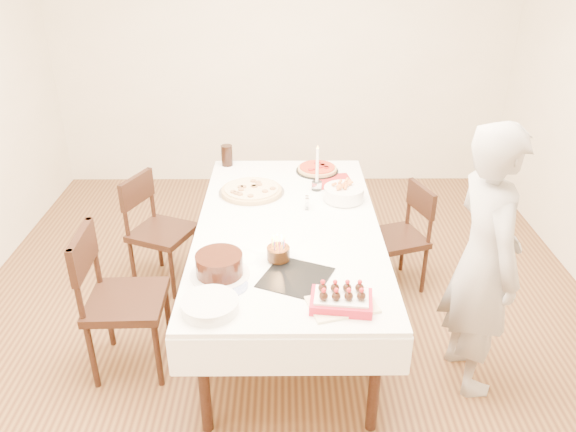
{
  "coord_description": "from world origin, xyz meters",
  "views": [
    {
      "loc": [
        0.01,
        -3.04,
        2.42
      ],
      "look_at": [
        0.04,
        0.07,
        0.81
      ],
      "focal_mm": 35.0,
      "sensor_mm": 36.0,
      "label": 1
    }
  ],
  "objects_px": {
    "pizza_white": "(252,190)",
    "pizza_pepperoni": "(317,169)",
    "chair_left_savory": "(162,232)",
    "taper_candle": "(317,168)",
    "chair_left_dessert": "(127,301)",
    "pasta_bowl": "(344,193)",
    "cola_glass": "(227,155)",
    "layer_cake": "(219,265)",
    "strawberry_box": "(341,300)",
    "birthday_cake": "(278,248)",
    "dining_table": "(288,274)",
    "chair_right_savory": "(397,238)",
    "person": "(484,262)"
  },
  "relations": [
    {
      "from": "pizza_white",
      "to": "pizza_pepperoni",
      "type": "height_order",
      "value": "same"
    },
    {
      "from": "chair_left_savory",
      "to": "taper_candle",
      "type": "height_order",
      "value": "taper_candle"
    },
    {
      "from": "chair_left_dessert",
      "to": "chair_left_savory",
      "type": "bearing_deg",
      "value": -93.48
    },
    {
      "from": "chair_left_dessert",
      "to": "pizza_white",
      "type": "bearing_deg",
      "value": -129.72
    },
    {
      "from": "pasta_bowl",
      "to": "cola_glass",
      "type": "relative_size",
      "value": 1.67
    },
    {
      "from": "taper_candle",
      "to": "cola_glass",
      "type": "relative_size",
      "value": 2.07
    },
    {
      "from": "layer_cake",
      "to": "pizza_pepperoni",
      "type": "bearing_deg",
      "value": 67.18
    },
    {
      "from": "pasta_bowl",
      "to": "cola_glass",
      "type": "xyz_separation_m",
      "value": [
        -0.85,
        0.64,
        0.03
      ]
    },
    {
      "from": "taper_candle",
      "to": "layer_cake",
      "type": "height_order",
      "value": "taper_candle"
    },
    {
      "from": "cola_glass",
      "to": "layer_cake",
      "type": "height_order",
      "value": "cola_glass"
    },
    {
      "from": "chair_left_savory",
      "to": "strawberry_box",
      "type": "distance_m",
      "value": 1.82
    },
    {
      "from": "pasta_bowl",
      "to": "birthday_cake",
      "type": "xyz_separation_m",
      "value": [
        -0.44,
        -0.78,
        0.03
      ]
    },
    {
      "from": "chair_left_savory",
      "to": "layer_cake",
      "type": "height_order",
      "value": "layer_cake"
    },
    {
      "from": "pasta_bowl",
      "to": "chair_left_dessert",
      "type": "bearing_deg",
      "value": -149.96
    },
    {
      "from": "layer_cake",
      "to": "pasta_bowl",
      "type": "bearing_deg",
      "value": 50.79
    },
    {
      "from": "dining_table",
      "to": "chair_left_dessert",
      "type": "bearing_deg",
      "value": -155.82
    },
    {
      "from": "chair_right_savory",
      "to": "layer_cake",
      "type": "relative_size",
      "value": 2.47
    },
    {
      "from": "dining_table",
      "to": "taper_candle",
      "type": "distance_m",
      "value": 0.78
    },
    {
      "from": "chair_left_dessert",
      "to": "strawberry_box",
      "type": "xyz_separation_m",
      "value": [
        1.2,
        -0.43,
        0.32
      ]
    },
    {
      "from": "chair_right_savory",
      "to": "chair_left_dessert",
      "type": "xyz_separation_m",
      "value": [
        -1.74,
        -0.85,
        0.07
      ]
    },
    {
      "from": "chair_left_dessert",
      "to": "pasta_bowl",
      "type": "distance_m",
      "value": 1.57
    },
    {
      "from": "birthday_cake",
      "to": "dining_table",
      "type": "bearing_deg",
      "value": 82.5
    },
    {
      "from": "pizza_pepperoni",
      "to": "layer_cake",
      "type": "relative_size",
      "value": 1.0
    },
    {
      "from": "chair_right_savory",
      "to": "person",
      "type": "distance_m",
      "value": 1.07
    },
    {
      "from": "chair_left_savory",
      "to": "pizza_white",
      "type": "bearing_deg",
      "value": -159.09
    },
    {
      "from": "chair_left_dessert",
      "to": "birthday_cake",
      "type": "xyz_separation_m",
      "value": [
        0.89,
        -0.01,
        0.36
      ]
    },
    {
      "from": "chair_left_dessert",
      "to": "person",
      "type": "bearing_deg",
      "value": 175.51
    },
    {
      "from": "pizza_pepperoni",
      "to": "cola_glass",
      "type": "bearing_deg",
      "value": 168.96
    },
    {
      "from": "taper_candle",
      "to": "layer_cake",
      "type": "distance_m",
      "value": 1.24
    },
    {
      "from": "pizza_pepperoni",
      "to": "layer_cake",
      "type": "height_order",
      "value": "layer_cake"
    },
    {
      "from": "chair_left_savory",
      "to": "pasta_bowl",
      "type": "height_order",
      "value": "chair_left_savory"
    },
    {
      "from": "pizza_white",
      "to": "birthday_cake",
      "type": "distance_m",
      "value": 0.91
    },
    {
      "from": "dining_table",
      "to": "chair_left_savory",
      "type": "relative_size",
      "value": 2.51
    },
    {
      "from": "person",
      "to": "pizza_pepperoni",
      "type": "relative_size",
      "value": 4.93
    },
    {
      "from": "chair_left_dessert",
      "to": "strawberry_box",
      "type": "bearing_deg",
      "value": 158.63
    },
    {
      "from": "layer_cake",
      "to": "birthday_cake",
      "type": "distance_m",
      "value": 0.35
    },
    {
      "from": "birthday_cake",
      "to": "strawberry_box",
      "type": "distance_m",
      "value": 0.53
    },
    {
      "from": "dining_table",
      "to": "chair_right_savory",
      "type": "relative_size",
      "value": 2.69
    },
    {
      "from": "chair_right_savory",
      "to": "pizza_white",
      "type": "xyz_separation_m",
      "value": [
        -1.05,
        0.03,
        0.37
      ]
    },
    {
      "from": "chair_right_savory",
      "to": "taper_candle",
      "type": "relative_size",
      "value": 2.36
    },
    {
      "from": "chair_left_dessert",
      "to": "cola_glass",
      "type": "height_order",
      "value": "chair_left_dessert"
    },
    {
      "from": "chair_right_savory",
      "to": "cola_glass",
      "type": "xyz_separation_m",
      "value": [
        -1.26,
        0.55,
        0.43
      ]
    },
    {
      "from": "dining_table",
      "to": "person",
      "type": "xyz_separation_m",
      "value": [
        1.06,
        -0.53,
        0.42
      ]
    },
    {
      "from": "pasta_bowl",
      "to": "dining_table",
      "type": "bearing_deg",
      "value": -138.05
    },
    {
      "from": "pizza_pepperoni",
      "to": "pasta_bowl",
      "type": "height_order",
      "value": "pasta_bowl"
    },
    {
      "from": "chair_right_savory",
      "to": "dining_table",
      "type": "bearing_deg",
      "value": -169.87
    },
    {
      "from": "dining_table",
      "to": "taper_candle",
      "type": "xyz_separation_m",
      "value": [
        0.21,
        0.51,
        0.54
      ]
    },
    {
      "from": "pizza_white",
      "to": "pasta_bowl",
      "type": "relative_size",
      "value": 1.7
    },
    {
      "from": "pizza_white",
      "to": "chair_left_savory",
      "type": "bearing_deg",
      "value": 177.99
    },
    {
      "from": "taper_candle",
      "to": "pasta_bowl",
      "type": "bearing_deg",
      "value": -44.42
    }
  ]
}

